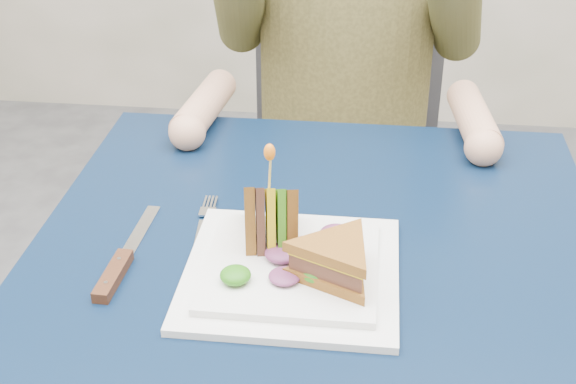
# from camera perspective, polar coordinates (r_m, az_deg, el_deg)

# --- Properties ---
(table) EXTENTS (0.75, 0.75, 0.73)m
(table) POSITION_cam_1_polar(r_m,az_deg,el_deg) (1.09, 2.15, -7.15)
(table) COLOR black
(table) RESTS_ON ground
(chair) EXTENTS (0.42, 0.40, 0.93)m
(chair) POSITION_cam_1_polar(r_m,az_deg,el_deg) (1.79, 4.04, 4.38)
(chair) COLOR #47474C
(chair) RESTS_ON ground
(plate) EXTENTS (0.26, 0.26, 0.02)m
(plate) POSITION_cam_1_polar(r_m,az_deg,el_deg) (0.98, 0.25, -5.59)
(plate) COLOR white
(plate) RESTS_ON table
(sandwich_flat) EXTENTS (0.17, 0.17, 0.05)m
(sandwich_flat) POSITION_cam_1_polar(r_m,az_deg,el_deg) (0.94, 3.44, -4.89)
(sandwich_flat) COLOR brown
(sandwich_flat) RESTS_ON plate
(sandwich_upright) EXTENTS (0.09, 0.15, 0.15)m
(sandwich_upright) POSITION_cam_1_polar(r_m,az_deg,el_deg) (1.00, -1.26, -1.86)
(sandwich_upright) COLOR brown
(sandwich_upright) RESTS_ON plate
(fork) EXTENTS (0.03, 0.18, 0.01)m
(fork) POSITION_cam_1_polar(r_m,az_deg,el_deg) (1.07, -6.15, -2.88)
(fork) COLOR silver
(fork) RESTS_ON table
(knife) EXTENTS (0.03, 0.22, 0.02)m
(knife) POSITION_cam_1_polar(r_m,az_deg,el_deg) (1.01, -11.96, -5.23)
(knife) COLOR silver
(knife) RESTS_ON table
(toothpick) EXTENTS (0.01, 0.01, 0.06)m
(toothpick) POSITION_cam_1_polar(r_m,az_deg,el_deg) (0.97, -1.30, 1.37)
(toothpick) COLOR tan
(toothpick) RESTS_ON sandwich_upright
(toothpick_frill) EXTENTS (0.01, 0.01, 0.02)m
(toothpick_frill) POSITION_cam_1_polar(r_m,az_deg,el_deg) (0.95, -1.32, 2.85)
(toothpick_frill) COLOR orange
(toothpick_frill) RESTS_ON sandwich_upright
(lettuce_spill) EXTENTS (0.15, 0.13, 0.02)m
(lettuce_spill) POSITION_cam_1_polar(r_m,az_deg,el_deg) (0.98, 0.61, -4.26)
(lettuce_spill) COLOR #337A14
(lettuce_spill) RESTS_ON plate
(onion_ring) EXTENTS (0.04, 0.04, 0.02)m
(onion_ring) POSITION_cam_1_polar(r_m,az_deg,el_deg) (0.97, 1.17, -4.22)
(onion_ring) COLOR #9E4C7A
(onion_ring) RESTS_ON plate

